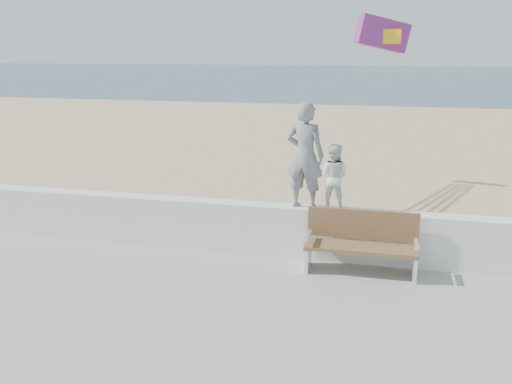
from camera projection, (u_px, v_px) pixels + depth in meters
The scene contains 7 objects.
ground at pixel (215, 310), 7.98m from camera, with size 220.00×220.00×0.00m, color #2B4556.
sand at pixel (304, 173), 16.43m from camera, with size 90.00×40.00×0.08m, color tan.
seawall at pixel (248, 227), 9.69m from camera, with size 30.00×0.35×0.90m, color white.
adult at pixel (305, 155), 9.12m from camera, with size 0.66×0.43×1.81m, color gray.
child at pixel (333, 177), 9.10m from camera, with size 0.55×0.43×1.13m, color white.
bench at pixel (361, 242), 8.80m from camera, with size 1.80×0.57×1.00m.
parafoil_kite at pixel (384, 34), 9.74m from camera, with size 1.02×0.65×0.69m.
Camera 1 is at (2.26, -6.92, 3.75)m, focal length 38.00 mm.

